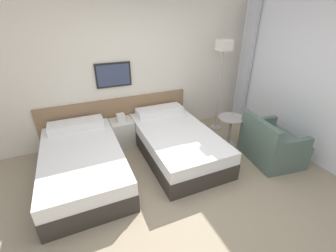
{
  "coord_description": "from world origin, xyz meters",
  "views": [
    {
      "loc": [
        -1.1,
        -2.01,
        2.3
      ],
      "look_at": [
        0.22,
        1.0,
        0.63
      ],
      "focal_mm": 24.0,
      "sensor_mm": 36.0,
      "label": 1
    }
  ],
  "objects_px": {
    "nightstand": "(122,131)",
    "floor_lamp": "(223,55)",
    "bed_near_door": "(83,162)",
    "bed_near_window": "(176,141)",
    "side_table": "(230,126)",
    "armchair": "(271,146)"
  },
  "relations": [
    {
      "from": "side_table",
      "to": "floor_lamp",
      "type": "bearing_deg",
      "value": 74.5
    },
    {
      "from": "nightstand",
      "to": "armchair",
      "type": "relative_size",
      "value": 0.62
    },
    {
      "from": "bed_near_door",
      "to": "nightstand",
      "type": "xyz_separation_m",
      "value": [
        0.78,
        0.75,
        -0.0
      ]
    },
    {
      "from": "floor_lamp",
      "to": "bed_near_door",
      "type": "bearing_deg",
      "value": -168.71
    },
    {
      "from": "nightstand",
      "to": "floor_lamp",
      "type": "relative_size",
      "value": 0.33
    },
    {
      "from": "bed_near_door",
      "to": "floor_lamp",
      "type": "bearing_deg",
      "value": 11.29
    },
    {
      "from": "bed_near_window",
      "to": "nightstand",
      "type": "xyz_separation_m",
      "value": [
        -0.78,
        0.75,
        -0.0
      ]
    },
    {
      "from": "floor_lamp",
      "to": "armchair",
      "type": "bearing_deg",
      "value": -83.24
    },
    {
      "from": "bed_near_window",
      "to": "side_table",
      "type": "bearing_deg",
      "value": -7.4
    },
    {
      "from": "armchair",
      "to": "bed_near_door",
      "type": "bearing_deg",
      "value": 82.92
    },
    {
      "from": "bed_near_door",
      "to": "side_table",
      "type": "relative_size",
      "value": 3.5
    },
    {
      "from": "bed_near_door",
      "to": "side_table",
      "type": "xyz_separation_m",
      "value": [
        2.62,
        -0.14,
        0.16
      ]
    },
    {
      "from": "nightstand",
      "to": "side_table",
      "type": "bearing_deg",
      "value": -25.7
    },
    {
      "from": "bed_near_window",
      "to": "bed_near_door",
      "type": "bearing_deg",
      "value": 180.0
    },
    {
      "from": "nightstand",
      "to": "floor_lamp",
      "type": "height_order",
      "value": "floor_lamp"
    },
    {
      "from": "nightstand",
      "to": "floor_lamp",
      "type": "distance_m",
      "value": 2.43
    },
    {
      "from": "nightstand",
      "to": "armchair",
      "type": "bearing_deg",
      "value": -35.29
    },
    {
      "from": "floor_lamp",
      "to": "nightstand",
      "type": "bearing_deg",
      "value": 174.78
    },
    {
      "from": "floor_lamp",
      "to": "armchair",
      "type": "relative_size",
      "value": 1.86
    },
    {
      "from": "bed_near_window",
      "to": "floor_lamp",
      "type": "height_order",
      "value": "floor_lamp"
    },
    {
      "from": "bed_near_window",
      "to": "armchair",
      "type": "height_order",
      "value": "armchair"
    },
    {
      "from": "bed_near_window",
      "to": "side_table",
      "type": "height_order",
      "value": "bed_near_window"
    }
  ]
}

